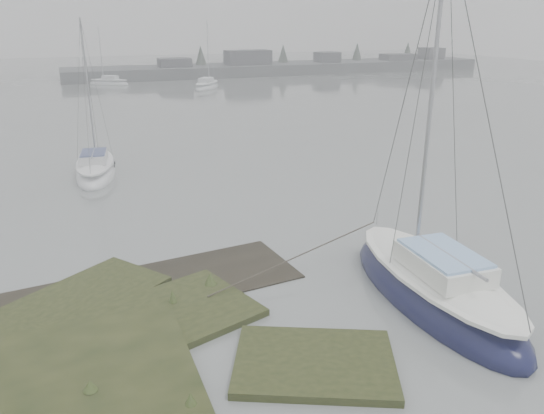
{
  "coord_description": "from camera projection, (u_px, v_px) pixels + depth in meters",
  "views": [
    {
      "loc": [
        -3.95,
        -9.33,
        7.23
      ],
      "look_at": [
        1.61,
        4.92,
        1.8
      ],
      "focal_mm": 35.0,
      "sensor_mm": 36.0,
      "label": 1
    }
  ],
  "objects": [
    {
      "name": "ground",
      "position": [
        125.0,
        125.0,
        38.29
      ],
      "size": [
        160.0,
        160.0,
        0.0
      ],
      "primitive_type": "plane",
      "color": "slate",
      "rests_on": "ground"
    },
    {
      "name": "far_shoreline",
      "position": [
        291.0,
        67.0,
        75.21
      ],
      "size": [
        60.0,
        8.0,
        4.15
      ],
      "color": "#4C4F51",
      "rests_on": "ground"
    },
    {
      "name": "sailboat_main",
      "position": [
        433.0,
        290.0,
        14.35
      ],
      "size": [
        2.72,
        7.28,
        10.12
      ],
      "rotation": [
        0.0,
        0.0,
        -0.05
      ],
      "color": "black",
      "rests_on": "ground"
    },
    {
      "name": "sailboat_white",
      "position": [
        96.0,
        170.0,
        25.95
      ],
      "size": [
        2.57,
        5.79,
        7.9
      ],
      "rotation": [
        0.0,
        0.0,
        -0.13
      ],
      "color": "silver",
      "rests_on": "ground"
    },
    {
      "name": "sailboat_far_b",
      "position": [
        207.0,
        86.0,
        58.39
      ],
      "size": [
        4.65,
        5.51,
        7.74
      ],
      "rotation": [
        0.0,
        0.0,
        -0.62
      ],
      "color": "silver",
      "rests_on": "ground"
    },
    {
      "name": "sailboat_far_c",
      "position": [
        109.0,
        83.0,
        61.67
      ],
      "size": [
        4.99,
        4.08,
        6.95
      ],
      "rotation": [
        0.0,
        0.0,
        0.98
      ],
      "color": "silver",
      "rests_on": "ground"
    }
  ]
}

